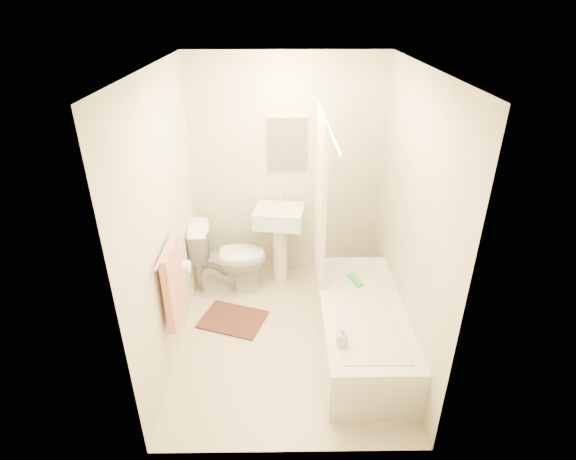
{
  "coord_description": "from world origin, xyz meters",
  "views": [
    {
      "loc": [
        -0.04,
        -3.27,
        2.83
      ],
      "look_at": [
        0.0,
        0.25,
        1.0
      ],
      "focal_mm": 28.0,
      "sensor_mm": 36.0,
      "label": 1
    }
  ],
  "objects_px": {
    "bath_mat": "(233,319)",
    "soap_bottle": "(342,336)",
    "toilet": "(229,258)",
    "sink": "(280,242)",
    "bathtub": "(361,327)"
  },
  "relations": [
    {
      "from": "bath_mat",
      "to": "soap_bottle",
      "type": "relative_size",
      "value": 3.58
    },
    {
      "from": "soap_bottle",
      "to": "toilet",
      "type": "bearing_deg",
      "value": 125.45
    },
    {
      "from": "bath_mat",
      "to": "soap_bottle",
      "type": "xyz_separation_m",
      "value": [
        0.94,
        -0.88,
        0.53
      ]
    },
    {
      "from": "bath_mat",
      "to": "soap_bottle",
      "type": "distance_m",
      "value": 1.39
    },
    {
      "from": "sink",
      "to": "soap_bottle",
      "type": "bearing_deg",
      "value": -63.89
    },
    {
      "from": "bathtub",
      "to": "bath_mat",
      "type": "height_order",
      "value": "bathtub"
    },
    {
      "from": "sink",
      "to": "soap_bottle",
      "type": "distance_m",
      "value": 1.65
    },
    {
      "from": "toilet",
      "to": "bath_mat",
      "type": "height_order",
      "value": "toilet"
    },
    {
      "from": "bathtub",
      "to": "soap_bottle",
      "type": "height_order",
      "value": "soap_bottle"
    },
    {
      "from": "toilet",
      "to": "bathtub",
      "type": "xyz_separation_m",
      "value": [
        1.26,
        -0.94,
        -0.16
      ]
    },
    {
      "from": "sink",
      "to": "bath_mat",
      "type": "height_order",
      "value": "sink"
    },
    {
      "from": "toilet",
      "to": "sink",
      "type": "distance_m",
      "value": 0.56
    },
    {
      "from": "toilet",
      "to": "sink",
      "type": "xyz_separation_m",
      "value": [
        0.53,
        0.16,
        0.1
      ]
    },
    {
      "from": "sink",
      "to": "bath_mat",
      "type": "distance_m",
      "value": 0.97
    },
    {
      "from": "bathtub",
      "to": "toilet",
      "type": "bearing_deg",
      "value": 143.22
    }
  ]
}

